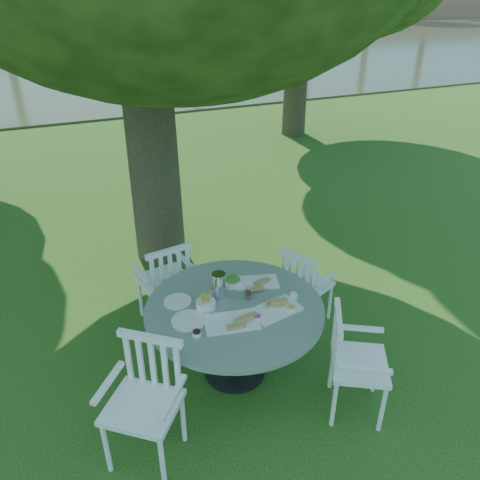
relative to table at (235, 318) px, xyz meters
name	(u,v)px	position (x,y,z in m)	size (l,w,h in m)	color
ground	(247,318)	(0.43, 0.67, -0.61)	(140.00, 140.00, 0.00)	#173E0C
table	(235,318)	(0.00, 0.00, 0.00)	(1.52, 1.52, 0.74)	black
chair_ne	(303,282)	(0.91, 0.40, -0.11)	(0.54, 0.56, 0.86)	white
chair_nw	(167,278)	(-0.34, 0.93, -0.06)	(0.54, 0.51, 0.94)	white
chair_sw	(148,390)	(-0.87, -0.47, -0.04)	(0.68, 0.67, 0.98)	white
chair_se	(348,356)	(0.67, -0.73, -0.06)	(0.62, 0.64, 0.94)	white
tableware	(228,299)	(-0.03, 0.06, 0.17)	(1.12, 0.77, 0.24)	white
river	(61,55)	(0.43, 23.67, -0.61)	(100.00, 28.00, 0.12)	#353E24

